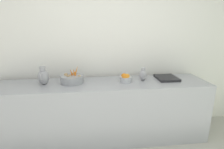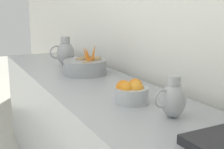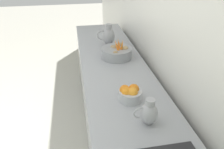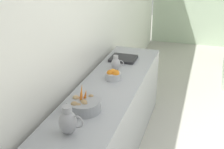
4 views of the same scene
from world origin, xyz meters
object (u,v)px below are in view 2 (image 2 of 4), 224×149
(orange_bowl, at_px, (131,91))
(metal_pitcher_tall, at_px, (65,53))
(vegetable_colander, at_px, (85,66))
(metal_pitcher_short, at_px, (173,99))

(orange_bowl, height_order, metal_pitcher_tall, metal_pitcher_tall)
(orange_bowl, bearing_deg, vegetable_colander, -94.06)
(orange_bowl, bearing_deg, metal_pitcher_short, 101.42)
(vegetable_colander, bearing_deg, orange_bowl, 85.94)
(vegetable_colander, distance_m, metal_pitcher_short, 1.04)
(orange_bowl, height_order, metal_pitcher_short, metal_pitcher_short)
(vegetable_colander, relative_size, metal_pitcher_tall, 1.28)
(metal_pitcher_tall, bearing_deg, metal_pitcher_short, 91.09)
(vegetable_colander, xyz_separation_m, metal_pitcher_short, (-0.00, 1.04, 0.03))
(orange_bowl, relative_size, metal_pitcher_tall, 0.70)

